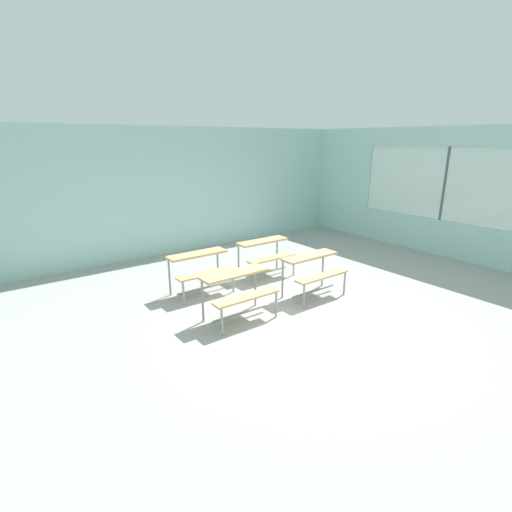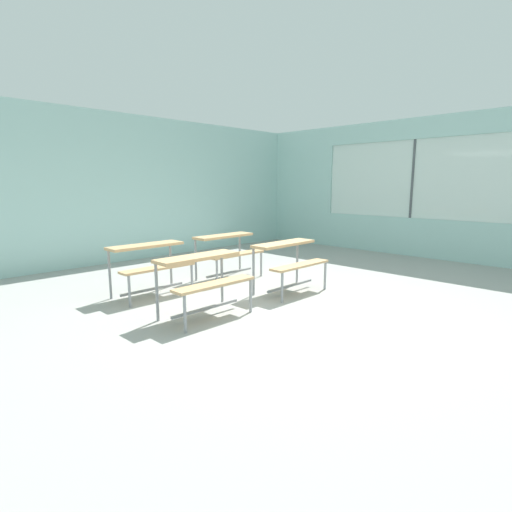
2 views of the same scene
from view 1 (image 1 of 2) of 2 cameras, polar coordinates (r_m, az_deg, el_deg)
ground at (r=6.27m, az=6.64°, el=-8.80°), size 10.00×9.00×0.05m
wall_back at (r=9.49m, az=-12.15°, el=9.46°), size 10.00×0.12×3.00m
wall_right at (r=9.83m, az=29.56°, el=7.57°), size 0.12×9.00×3.00m
desk_bench_r0c0 at (r=5.84m, az=-2.61°, el=-4.41°), size 1.10×0.59×0.74m
desk_bench_r0c1 at (r=6.77m, az=8.64°, el=-1.50°), size 1.10×0.59×0.74m
desk_bench_r1c0 at (r=6.88m, az=-8.33°, el=-1.18°), size 1.10×0.60×0.74m
desk_bench_r1c1 at (r=7.68m, az=1.48°, el=0.95°), size 1.10×0.60×0.74m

